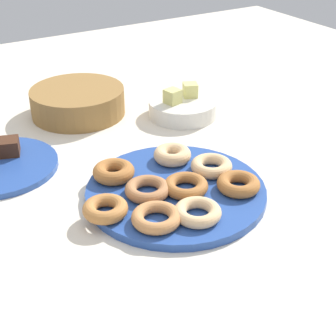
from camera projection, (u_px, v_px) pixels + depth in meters
ground_plane at (176, 195)px, 1.00m from camera, size 2.40×2.40×0.00m
donut_plate at (176, 191)px, 1.00m from camera, size 0.36×0.36×0.02m
donut_0 at (198, 212)px, 0.90m from camera, size 0.11×0.11×0.02m
donut_1 at (172, 155)px, 1.08m from camera, size 0.11×0.11×0.03m
donut_2 at (114, 172)px, 1.02m from camera, size 0.12×0.12×0.03m
donut_3 at (211, 166)px, 1.04m from camera, size 0.11×0.11×0.02m
donut_4 at (238, 184)px, 0.98m from camera, size 0.11×0.11×0.03m
donut_5 at (147, 189)px, 0.97m from camera, size 0.11×0.11×0.02m
donut_6 at (156, 217)px, 0.89m from camera, size 0.10×0.10×0.02m
donut_7 at (105, 209)px, 0.91m from camera, size 0.09×0.09×0.02m
donut_8 at (186, 186)px, 0.98m from camera, size 0.12×0.12×0.02m
brownie_far at (7, 147)px, 1.11m from camera, size 0.06×0.06×0.04m
basket at (78, 102)px, 1.32m from camera, size 0.32×0.32×0.07m
fruit_bowl at (183, 108)px, 1.32m from camera, size 0.18×0.18×0.04m
melon_chunk_left at (173, 96)px, 1.28m from camera, size 0.04×0.04×0.04m
melon_chunk_right at (190, 90)px, 1.32m from camera, size 0.05×0.05×0.04m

